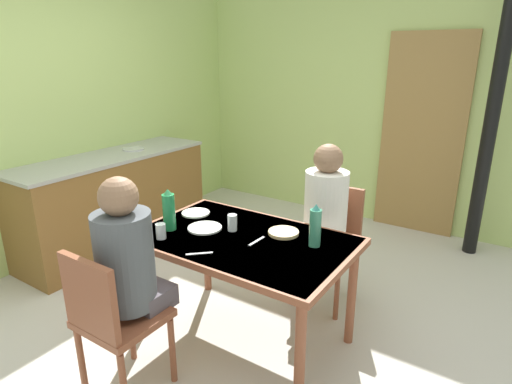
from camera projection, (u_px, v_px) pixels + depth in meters
ground_plane at (206, 325)px, 2.92m from camera, size 6.81×6.81×0.00m
wall_back at (356, 102)px, 4.59m from camera, size 4.01×0.10×2.58m
wall_left at (92, 109)px, 4.03m from camera, size 0.10×3.93×2.58m
door_wooden at (422, 136)px, 4.23m from camera, size 0.80×0.05×2.00m
stove_pipe_column at (492, 115)px, 3.61m from camera, size 0.12×0.12×2.58m
kitchen_counter at (115, 201)px, 4.03m from camera, size 0.61×1.90×0.91m
dining_table at (243, 249)px, 2.59m from camera, size 1.32×0.84×0.73m
chair_near_diner at (111, 317)px, 2.17m from camera, size 0.40×0.40×0.87m
chair_far_diner at (331, 237)px, 3.11m from camera, size 0.40×0.40×0.87m
person_near_diner at (127, 257)px, 2.19m from camera, size 0.30×0.37×0.77m
person_far_diner at (325, 207)px, 2.92m from camera, size 0.30×0.37×0.77m
water_bottle_green_near at (169, 211)px, 2.64m from camera, size 0.08×0.08×0.27m
water_bottle_green_far at (315, 226)px, 2.42m from camera, size 0.07×0.07×0.26m
dinner_plate_near_left at (205, 228)px, 2.69m from camera, size 0.22×0.22×0.01m
dinner_plate_near_right at (196, 213)px, 2.94m from camera, size 0.19×0.19×0.01m
drinking_glass_by_near_diner at (161, 231)px, 2.53m from camera, size 0.06×0.06×0.09m
drinking_glass_by_far_diner at (232, 223)px, 2.65m from camera, size 0.06×0.06×0.11m
bread_plate_sliced at (284, 232)px, 2.61m from camera, size 0.19×0.19×0.02m
cutlery_knife_near at (199, 254)px, 2.35m from camera, size 0.12×0.12×0.00m
cutlery_fork_near at (257, 241)px, 2.51m from camera, size 0.02×0.15×0.00m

